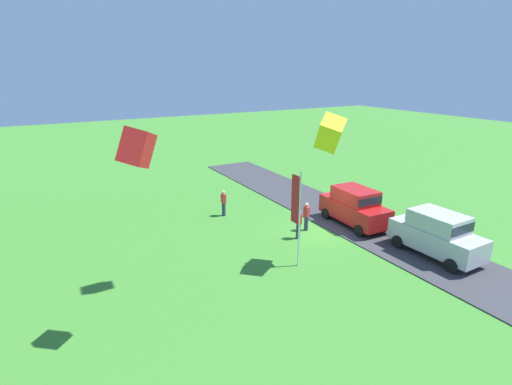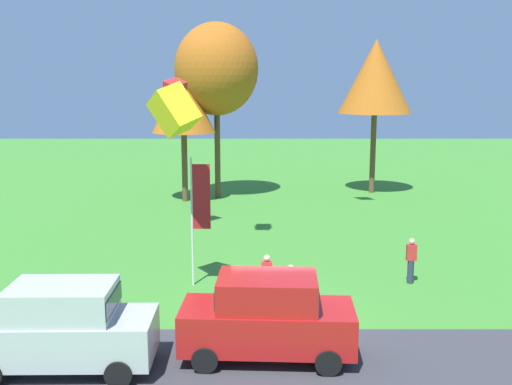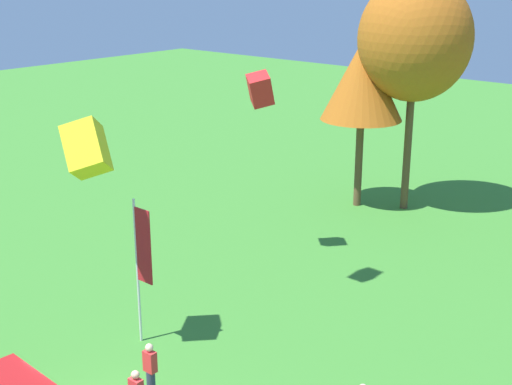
# 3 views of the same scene
# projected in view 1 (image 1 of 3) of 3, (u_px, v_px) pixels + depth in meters

# --- Properties ---
(ground_plane) EXTENTS (120.00, 120.00, 0.00)m
(ground_plane) POSITION_uv_depth(u_px,v_px,m) (322.00, 231.00, 23.60)
(ground_plane) COLOR #3D842D
(pavement_strip) EXTENTS (36.00, 4.40, 0.06)m
(pavement_strip) POSITION_uv_depth(u_px,v_px,m) (355.00, 222.00, 24.82)
(pavement_strip) COLOR #38383D
(pavement_strip) RESTS_ON ground
(car_suv_by_flagpole) EXTENTS (4.62, 2.09, 2.28)m
(car_suv_by_flagpole) POSITION_uv_depth(u_px,v_px,m) (437.00, 233.00, 20.08)
(car_suv_by_flagpole) COLOR #B7B7BC
(car_suv_by_flagpole) RESTS_ON ground
(car_suv_far_end) EXTENTS (4.68, 2.22, 2.28)m
(car_suv_far_end) POSITION_uv_depth(u_px,v_px,m) (355.00, 205.00, 24.08)
(car_suv_far_end) COLOR red
(car_suv_far_end) RESTS_ON ground
(person_beside_suv) EXTENTS (0.36, 0.24, 1.71)m
(person_beside_suv) POSITION_uv_depth(u_px,v_px,m) (224.00, 203.00, 25.77)
(person_beside_suv) COLOR #2D334C
(person_beside_suv) RESTS_ON ground
(person_watching_sky) EXTENTS (0.36, 0.24, 1.71)m
(person_watching_sky) POSITION_uv_depth(u_px,v_px,m) (298.00, 224.00, 22.32)
(person_watching_sky) COLOR #2D334C
(person_watching_sky) RESTS_ON ground
(person_on_lawn) EXTENTS (0.36, 0.24, 1.71)m
(person_on_lawn) POSITION_uv_depth(u_px,v_px,m) (306.00, 216.00, 23.45)
(person_on_lawn) COLOR #2D334C
(person_on_lawn) RESTS_ON ground
(flag_banner) EXTENTS (0.71, 0.08, 4.71)m
(flag_banner) POSITION_uv_depth(u_px,v_px,m) (297.00, 207.00, 18.77)
(flag_banner) COLOR silver
(flag_banner) RESTS_ON ground
(kite_box_trailing_tail) EXTENTS (1.22, 1.46, 1.46)m
(kite_box_trailing_tail) POSITION_uv_depth(u_px,v_px,m) (137.00, 148.00, 12.60)
(kite_box_trailing_tail) COLOR red
(kite_box_near_flag) EXTENTS (1.90, 1.64, 1.91)m
(kite_box_near_flag) POSITION_uv_depth(u_px,v_px,m) (330.00, 133.00, 17.82)
(kite_box_near_flag) COLOR yellow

